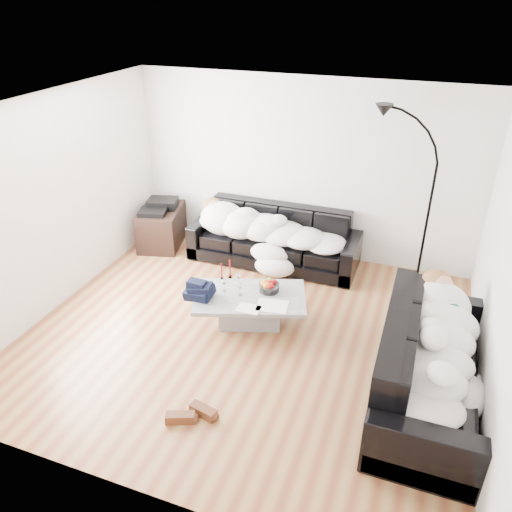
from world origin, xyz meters
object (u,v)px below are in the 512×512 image
(wine_glass_a, at_px, (238,279))
(sleeper_back, at_px, (273,224))
(sleeper_right, at_px, (435,345))
(floor_lamp, at_px, (428,213))
(av_cabinet, at_px, (162,227))
(stereo, at_px, (159,205))
(sofa_right, at_px, (432,362))
(candle_right, at_px, (230,269))
(shoes, at_px, (191,414))
(wine_glass_c, at_px, (240,289))
(wine_glass_b, at_px, (224,285))
(coffee_table, at_px, (250,309))
(sofa_back, at_px, (274,237))
(fruit_bowl, at_px, (269,285))
(candle_left, at_px, (222,272))

(wine_glass_a, bearing_deg, sleeper_back, 89.85)
(sleeper_right, xyz_separation_m, floor_lamp, (-0.25, 2.25, 0.39))
(sleeper_back, distance_m, av_cabinet, 1.86)
(sleeper_right, height_order, stereo, sleeper_right)
(sofa_right, height_order, av_cabinet, sofa_right)
(sofa_right, bearing_deg, sleeper_back, 47.99)
(candle_right, xyz_separation_m, shoes, (0.41, -1.94, -0.45))
(sleeper_back, height_order, wine_glass_c, sleeper_back)
(wine_glass_a, distance_m, wine_glass_b, 0.21)
(av_cabinet, bearing_deg, coffee_table, -49.86)
(sleeper_right, xyz_separation_m, wine_glass_c, (-2.20, 0.55, -0.19))
(sofa_back, distance_m, av_cabinet, 1.83)
(wine_glass_b, bearing_deg, coffee_table, 1.26)
(sleeper_right, xyz_separation_m, shoes, (-2.07, -1.06, -0.60))
(wine_glass_a, bearing_deg, floor_lamp, 36.18)
(wine_glass_a, bearing_deg, wine_glass_c, -62.01)
(coffee_table, relative_size, fruit_bowl, 5.35)
(candle_left, bearing_deg, wine_glass_a, -14.77)
(sleeper_back, distance_m, stereo, 1.83)
(sofa_right, xyz_separation_m, wine_glass_b, (-2.42, 0.58, 0.01))
(sleeper_back, bearing_deg, wine_glass_a, -90.15)
(sofa_right, bearing_deg, av_cabinet, 63.57)
(sleeper_back, xyz_separation_m, wine_glass_b, (-0.12, -1.50, -0.16))
(shoes, distance_m, av_cabinet, 3.75)
(sleeper_right, xyz_separation_m, candle_left, (-2.56, 0.81, -0.16))
(coffee_table, bearing_deg, sleeper_right, -15.58)
(sleeper_back, relative_size, floor_lamp, 0.99)
(sleeper_back, xyz_separation_m, sleeper_right, (2.30, -2.08, 0.03))
(wine_glass_a, xyz_separation_m, wine_glass_b, (-0.11, -0.17, -0.00))
(sofa_back, bearing_deg, sleeper_right, -42.69)
(sofa_back, bearing_deg, candle_left, -100.84)
(fruit_bowl, bearing_deg, sofa_back, 106.13)
(wine_glass_b, distance_m, candle_left, 0.27)
(fruit_bowl, xyz_separation_m, wine_glass_c, (-0.29, -0.21, 0.00))
(wine_glass_b, distance_m, wine_glass_c, 0.22)
(coffee_table, bearing_deg, sleeper_back, 98.07)
(wine_glass_a, bearing_deg, shoes, -82.37)
(fruit_bowl, bearing_deg, av_cabinet, 149.84)
(candle_left, bearing_deg, av_cabinet, 141.82)
(wine_glass_b, relative_size, candle_right, 0.64)
(wine_glass_b, distance_m, shoes, 1.72)
(stereo, bearing_deg, wine_glass_a, -50.93)
(floor_lamp, bearing_deg, sleeper_back, 170.34)
(sofa_right, height_order, coffee_table, sofa_right)
(candle_left, bearing_deg, sofa_right, -17.66)
(candle_right, bearing_deg, sleeper_right, -19.64)
(av_cabinet, bearing_deg, wine_glass_b, -54.86)
(shoes, height_order, av_cabinet, av_cabinet)
(coffee_table, xyz_separation_m, shoes, (0.03, -1.64, -0.14))
(wine_glass_b, relative_size, av_cabinet, 0.18)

